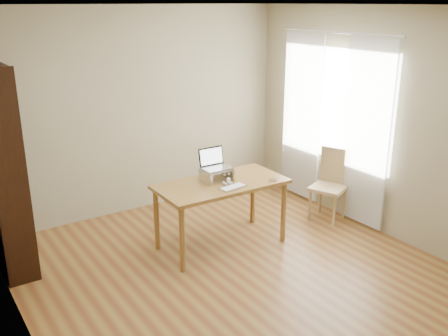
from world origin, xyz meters
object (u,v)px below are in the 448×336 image
Objects in this scene: keyboard at (233,187)px; cat at (218,174)px; laptop at (214,163)px; chair at (332,183)px; desk at (221,190)px; bookshelf at (2,170)px.

keyboard is 0.66× the size of cat.
laptop is 1.65m from chair.
chair is (1.51, -0.28, -0.33)m from cat.
laptop reaches higher than desk.
bookshelf is 2.34× the size of chair.
chair is (1.55, -0.17, -0.17)m from desk.
keyboard is (2.06, -1.03, -0.29)m from bookshelf.
bookshelf is at bearing 159.41° from desk.
laptop is at bearing 83.97° from keyboard.
desk is 0.19m from cat.
keyboard reaches higher than desk.
laptop is at bearing 154.00° from cat.
keyboard is at bearing -87.38° from desk.
bookshelf is at bearing 146.36° from keyboard.
laptop is at bearing 90.91° from desk.
chair reaches higher than desk.
cat is (0.03, 0.33, 0.05)m from keyboard.
desk is (2.05, -0.81, -0.40)m from bookshelf.
laptop reaches higher than cat.
laptop is 0.65× the size of cat.
bookshelf reaches higher than desk.
keyboard is (0.01, -0.22, 0.10)m from desk.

